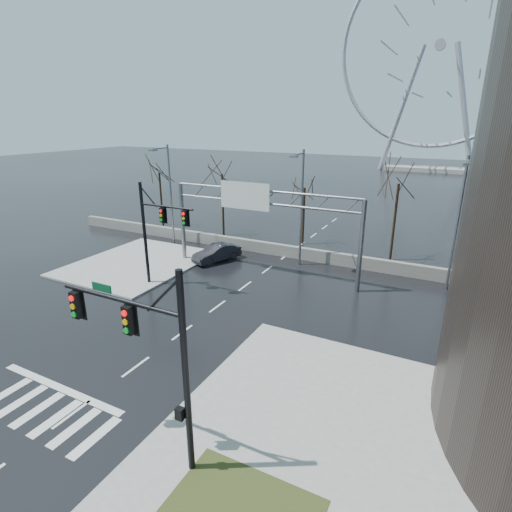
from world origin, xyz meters
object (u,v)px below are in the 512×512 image
Objects in this scene: signal_mast_far at (155,226)px; ferris_wheel at (439,54)px; car at (217,253)px; sign_gantry at (258,213)px; signal_mast_near at (152,348)px.

signal_mast_far is 0.16× the size of ferris_wheel.
ferris_wheel is 11.13× the size of car.
signal_mast_near is at bearing -73.81° from sign_gantry.
sign_gantry is at bearing -93.84° from ferris_wheel.
ferris_wheel is 83.62m from car.
sign_gantry is 82.91m from ferris_wheel.
signal_mast_far reaches higher than car.
signal_mast_near is 101.29m from ferris_wheel.
signal_mast_far is 8.14m from sign_gantry.
signal_mast_near and signal_mast_far have the same top height.
car is (-10.09, -79.03, -25.38)m from ferris_wheel.
sign_gantry is (-5.52, 19.00, 0.31)m from signal_mast_near.
signal_mast_far is 1.75× the size of car.
ferris_wheel is (5.38, 80.04, 20.95)m from sign_gantry.
signal_mast_near is 17.03m from signal_mast_far.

